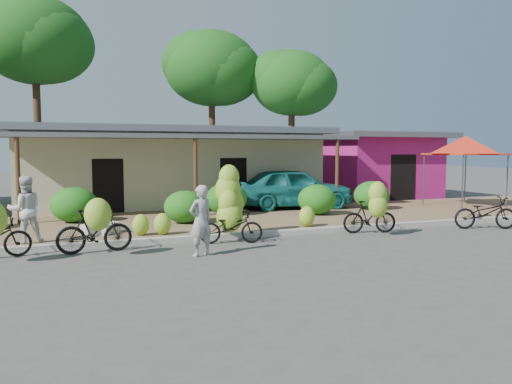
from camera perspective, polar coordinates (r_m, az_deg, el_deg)
ground at (r=11.86m, az=0.21°, el=-6.95°), size 100.00×100.00×0.00m
sidewalk at (r=16.55m, az=-5.96°, el=-3.39°), size 60.00×6.00×0.12m
curb at (r=13.70m, az=-2.77°, el=-5.03°), size 60.00×0.25×0.15m
shop_main at (r=22.18m, az=-9.88°, el=2.97°), size 13.00×8.50×3.35m
shop_pink at (r=26.29m, az=13.23°, el=3.09°), size 6.00×6.00×3.25m
tree_far_center at (r=27.54m, az=-24.39°, el=15.70°), size 5.41×5.31×9.84m
tree_center_right at (r=28.82m, az=-5.54°, el=14.04°), size 5.33×5.22×9.03m
tree_near_right at (r=28.16m, az=3.65°, el=12.49°), size 4.62×4.45×7.89m
hedge_1 at (r=16.85m, az=-20.07°, el=-1.37°), size 1.45×1.31×1.13m
hedge_2 at (r=15.84m, az=-8.13°, el=-1.69°), size 1.32×1.19×1.03m
hedge_3 at (r=17.70m, az=-3.38°, el=-0.77°), size 1.47×1.32×1.15m
hedge_4 at (r=17.83m, az=6.98°, el=-0.86°), size 1.39×1.25×1.08m
hedge_5 at (r=19.81m, az=13.05°, el=-0.36°), size 1.40×1.26×1.09m
red_canopy at (r=21.74m, az=22.80°, el=4.97°), size 3.50×3.50×2.86m
bike_left at (r=12.21m, az=-17.89°, el=-3.91°), size 1.77×1.21×1.36m
bike_center at (r=13.20m, az=-3.02°, el=-2.08°), size 1.74×1.31×2.03m
bike_right at (r=14.66m, az=13.14°, el=-2.17°), size 1.64×1.27×1.55m
bike_far_right at (r=16.82m, az=24.74°, el=-2.18°), size 2.00×1.29×0.99m
loose_banana_a at (r=13.81m, az=-13.03°, el=-3.67°), size 0.46×0.39×0.58m
loose_banana_b at (r=13.80m, az=-10.65°, el=-3.60°), size 0.47×0.40×0.59m
loose_banana_c at (r=15.06m, az=5.83°, el=-2.78°), size 0.50×0.42×0.62m
sack_near at (r=14.37m, az=-17.03°, el=-3.99°), size 0.94×0.76×0.30m
sack_far at (r=14.29m, az=-17.77°, el=-4.10°), size 0.84×0.71×0.28m
vendor at (r=11.46m, az=-6.33°, el=-3.26°), size 0.70×0.58×1.63m
bystander at (r=13.57m, az=-24.87°, el=-1.82°), size 0.93×0.79×1.67m
teal_van at (r=19.72m, az=4.22°, el=0.47°), size 4.88×2.38×1.60m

